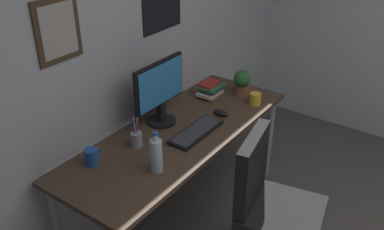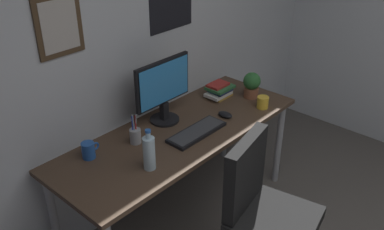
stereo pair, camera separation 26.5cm
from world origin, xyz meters
The scene contains 12 objects.
wall_back centered at (0.00, 2.15, 1.30)m, with size 4.40×0.10×2.60m.
desk centered at (0.08, 1.74, 0.67)m, with size 1.80×0.66×0.74m.
office_chair centered at (0.03, 1.04, 0.53)m, with size 0.58×0.57×0.95m.
monitor centered at (0.10, 1.91, 0.98)m, with size 0.46×0.20×0.43m.
keyboard centered at (0.12, 1.63, 0.76)m, with size 0.43×0.15×0.03m.
computer_mouse centered at (0.42, 1.63, 0.76)m, with size 0.06×0.11×0.04m.
water_bottle centered at (-0.34, 1.58, 0.85)m, with size 0.07×0.07×0.25m.
coffee_mug_near centered at (-0.51, 1.92, 0.79)m, with size 0.12×0.08×0.10m.
coffee_mug_far centered at (0.71, 1.52, 0.79)m, with size 0.12×0.08×0.09m.
potted_plant centered at (0.80, 1.68, 0.85)m, with size 0.13×0.13×0.20m.
pen_cup centered at (-0.22, 1.84, 0.80)m, with size 0.07×0.07×0.20m.
book_stack_left centered at (0.64, 1.87, 0.79)m, with size 0.21×0.16×0.10m.
Camera 1 is at (-1.81, 0.30, 2.17)m, focal length 39.71 mm.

